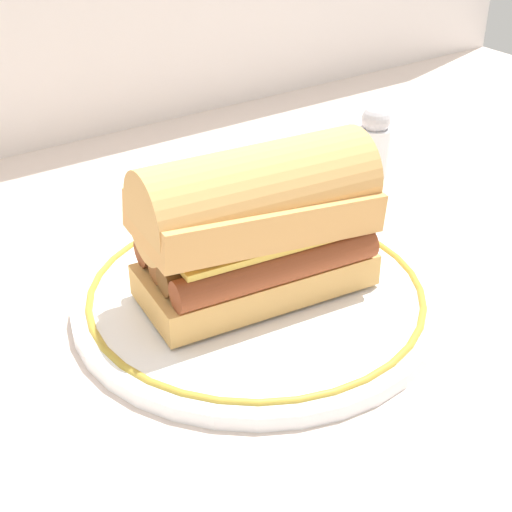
# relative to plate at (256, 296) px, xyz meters

# --- Properties ---
(ground_plane) EXTENTS (1.50, 1.50, 0.00)m
(ground_plane) POSITION_rel_plate_xyz_m (-0.03, 0.01, -0.01)
(ground_plane) COLOR beige
(plate) EXTENTS (0.29, 0.29, 0.01)m
(plate) POSITION_rel_plate_xyz_m (0.00, 0.00, 0.00)
(plate) COLOR white
(plate) RESTS_ON ground_plane
(sausage_sandwich) EXTENTS (0.19, 0.11, 0.12)m
(sausage_sandwich) POSITION_rel_plate_xyz_m (-0.00, -0.00, 0.07)
(sausage_sandwich) COLOR tan
(sausage_sandwich) RESTS_ON plate
(salt_shaker) EXTENTS (0.03, 0.03, 0.08)m
(salt_shaker) POSITION_rel_plate_xyz_m (0.24, 0.13, 0.03)
(salt_shaker) COLOR white
(salt_shaker) RESTS_ON ground_plane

